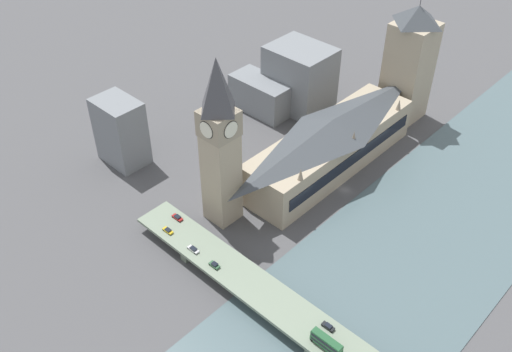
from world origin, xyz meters
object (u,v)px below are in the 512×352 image
at_px(double_decker_bus_mid, 326,343).
at_px(car_northbound_tail, 193,249).
at_px(clock_tower, 220,141).
at_px(parliament_hall, 331,144).
at_px(victoria_tower, 409,64).
at_px(car_southbound_mid, 168,230).
at_px(car_northbound_mid, 328,326).
at_px(road_bridge, 321,336).
at_px(car_southbound_lead, 177,217).
at_px(car_northbound_lead, 214,265).

relative_size(double_decker_bus_mid, car_northbound_tail, 2.26).
bearing_deg(clock_tower, double_decker_bus_mid, 161.11).
relative_size(parliament_hall, clock_tower, 1.28).
height_order(parliament_hall, double_decker_bus_mid, parliament_hall).
height_order(victoria_tower, double_decker_bus_mid, victoria_tower).
bearing_deg(car_southbound_mid, car_northbound_mid, -174.41).
bearing_deg(road_bridge, clock_tower, -17.72).
xyz_separation_m(double_decker_bus_mid, car_northbound_mid, (3.93, -6.14, -1.90)).
height_order(clock_tower, victoria_tower, clock_tower).
xyz_separation_m(parliament_hall, car_northbound_tail, (0.89, 77.52, -5.71)).
bearing_deg(victoria_tower, double_decker_bus_mid, 113.34).
xyz_separation_m(car_northbound_mid, car_southbound_lead, (71.42, -0.24, 0.00)).
height_order(double_decker_bus_mid, car_southbound_lead, double_decker_bus_mid).
xyz_separation_m(parliament_hall, car_southbound_mid, (14.73, 77.57, -5.74)).
distance_m(parliament_hall, car_southbound_lead, 72.99).
distance_m(parliament_hall, road_bridge, 91.92).
bearing_deg(clock_tower, car_southbound_mid, 80.48).
bearing_deg(parliament_hall, clock_tower, 78.70).
height_order(clock_tower, car_northbound_tail, clock_tower).
height_order(road_bridge, double_decker_bus_mid, double_decker_bus_mid).
height_order(road_bridge, car_southbound_mid, car_southbound_mid).
relative_size(parliament_hall, car_southbound_mid, 19.99).
distance_m(road_bridge, car_northbound_tail, 54.81).
xyz_separation_m(car_northbound_mid, car_southbound_mid, (68.60, 6.71, -0.02)).
bearing_deg(double_decker_bus_mid, road_bridge, -35.29).
bearing_deg(victoria_tower, car_southbound_lead, 82.20).
distance_m(double_decker_bus_mid, car_southbound_lead, 75.64).
bearing_deg(road_bridge, double_decker_bus_mid, 144.71).
relative_size(victoria_tower, car_southbound_mid, 13.57).
distance_m(double_decker_bus_mid, car_northbound_tail, 58.71).
relative_size(car_northbound_lead, car_northbound_mid, 0.94).
height_order(double_decker_bus_mid, car_northbound_tail, double_decker_bus_mid).
xyz_separation_m(clock_tower, car_northbound_tail, (-9.82, 23.96, -29.59)).
height_order(car_northbound_lead, car_southbound_mid, car_northbound_lead).
distance_m(car_northbound_mid, car_northbound_tail, 55.16).
relative_size(parliament_hall, road_bridge, 0.54).
relative_size(victoria_tower, car_southbound_lead, 12.93).
height_order(parliament_hall, car_northbound_mid, parliament_hall).
bearing_deg(car_northbound_mid, car_northbound_tail, 6.93).
bearing_deg(parliament_hall, car_northbound_lead, 97.32).
height_order(clock_tower, car_northbound_mid, clock_tower).
relative_size(road_bridge, car_northbound_mid, 38.44).
xyz_separation_m(clock_tower, car_northbound_lead, (-20.66, 23.96, -29.55)).
relative_size(parliament_hall, car_southbound_lead, 19.04).
relative_size(road_bridge, car_northbound_lead, 40.95).
height_order(double_decker_bus_mid, car_northbound_lead, double_decker_bus_mid).
xyz_separation_m(clock_tower, road_bridge, (-64.50, 20.61, -31.31)).
bearing_deg(car_northbound_tail, car_northbound_lead, -179.96).
relative_size(car_southbound_lead, car_southbound_mid, 1.05).
distance_m(victoria_tower, car_northbound_mid, 140.50).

